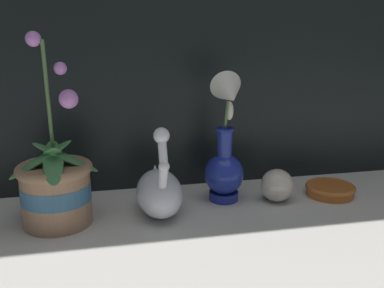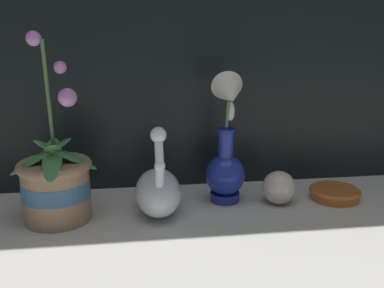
% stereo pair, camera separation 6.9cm
% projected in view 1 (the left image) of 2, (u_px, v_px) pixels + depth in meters
% --- Properties ---
extents(ground_plane, '(2.80, 2.80, 0.00)m').
position_uv_depth(ground_plane, '(223.00, 231.00, 0.94)').
color(ground_plane, beige).
extents(orchid_potted_plant, '(0.19, 0.21, 0.41)m').
position_uv_depth(orchid_potted_plant, '(56.00, 186.00, 0.95)').
color(orchid_potted_plant, '#9E7556').
rests_on(orchid_potted_plant, ground_plane).
extents(swan_figurine, '(0.10, 0.19, 0.21)m').
position_uv_depth(swan_figurine, '(159.00, 190.00, 1.01)').
color(swan_figurine, white).
rests_on(swan_figurine, ground_plane).
extents(blue_vase, '(0.09, 0.12, 0.32)m').
position_uv_depth(blue_vase, '(225.00, 153.00, 1.06)').
color(blue_vase, navy).
rests_on(blue_vase, ground_plane).
extents(glass_sphere, '(0.08, 0.08, 0.08)m').
position_uv_depth(glass_sphere, '(277.00, 185.00, 1.08)').
color(glass_sphere, beige).
rests_on(glass_sphere, ground_plane).
extents(amber_dish, '(0.12, 0.12, 0.03)m').
position_uv_depth(amber_dish, '(330.00, 189.00, 1.13)').
color(amber_dish, '#C66628').
rests_on(amber_dish, ground_plane).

